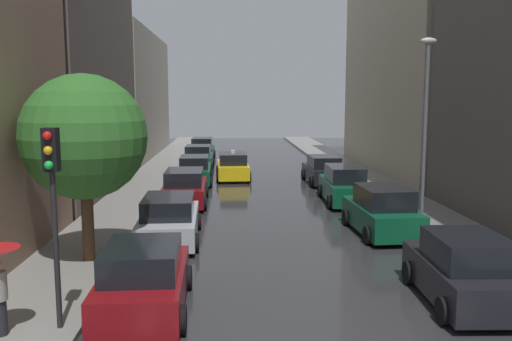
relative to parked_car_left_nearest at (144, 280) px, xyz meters
name	(u,v)px	position (x,y,z in m)	size (l,w,h in m)	color
ground_plane	(260,186)	(3.83, 17.96, -0.80)	(28.00, 72.00, 0.04)	#2C2C2F
sidewalk_left	(146,186)	(-2.67, 17.96, -0.71)	(3.00, 72.00, 0.15)	gray
sidewalk_right	(372,184)	(10.33, 17.96, -0.71)	(3.00, 72.00, 0.15)	gray
building_left_mid	(52,66)	(-7.17, 16.59, 5.91)	(6.00, 14.28, 13.37)	#564C47
building_left_far	(120,96)	(-7.17, 34.07, 4.38)	(6.00, 19.61, 10.31)	#9E9384
building_right_mid	(421,28)	(14.83, 23.61, 8.85)	(6.00, 18.33, 19.26)	#B2A38C
parked_car_left_nearest	(144,280)	(0.00, 0.00, 0.00)	(2.22, 4.20, 1.67)	maroon
parked_car_left_second	(169,220)	(-0.09, 6.32, -0.01)	(2.26, 4.69, 1.64)	#B2B7BF
parked_car_left_third	(185,188)	(-0.07, 12.90, 0.00)	(2.19, 4.74, 1.67)	maroon
parked_car_left_fourth	(195,171)	(0.02, 18.98, 0.00)	(2.12, 4.52, 1.66)	#0C4C2D
parked_car_left_fifth	(198,158)	(-0.12, 25.18, 0.02)	(2.14, 4.32, 1.72)	#0C4C2D
parked_car_left_sixth	(202,150)	(-0.13, 31.10, 0.06)	(2.04, 4.47, 1.81)	#0C4C2D
parked_car_right_nearest	(464,271)	(7.81, 0.13, 0.03)	(2.20, 4.07, 1.76)	black
parked_car_right_second	(382,212)	(7.70, 6.90, 0.06)	(2.28, 4.36, 1.81)	#0C4C2D
parked_car_right_third	(344,186)	(7.55, 12.88, 0.06)	(2.11, 4.73, 1.81)	#0C4C2D
parked_car_right_fourth	(323,170)	(7.58, 18.78, -0.01)	(2.13, 4.41, 1.64)	black
taxi_midroad	(233,167)	(2.27, 20.82, -0.02)	(2.18, 4.62, 1.81)	yellow
street_tree_left	(84,137)	(-2.24, 3.74, 3.11)	(3.73, 3.73, 5.62)	#513823
traffic_light_left_corner	(52,184)	(-1.62, -1.17, 2.51)	(0.30, 0.42, 4.30)	black
lamp_post_right	(425,120)	(9.38, 7.43, 3.44)	(0.60, 0.28, 7.08)	#595B60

